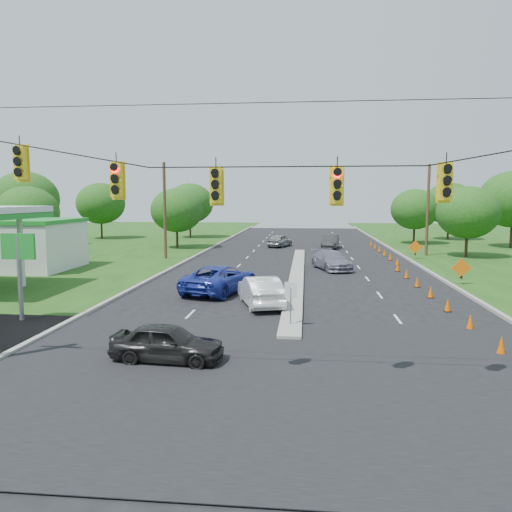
# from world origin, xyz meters

# --- Properties ---
(ground) EXTENTS (160.00, 160.00, 0.00)m
(ground) POSITION_xyz_m (0.00, 0.00, 0.00)
(ground) COLOR black
(ground) RESTS_ON ground
(cross_street) EXTENTS (160.00, 14.00, 0.02)m
(cross_street) POSITION_xyz_m (0.00, 0.00, 0.00)
(cross_street) COLOR black
(cross_street) RESTS_ON ground
(curb_left) EXTENTS (0.25, 110.00, 0.16)m
(curb_left) POSITION_xyz_m (-10.10, 30.00, 0.00)
(curb_left) COLOR gray
(curb_left) RESTS_ON ground
(curb_right) EXTENTS (0.25, 110.00, 0.16)m
(curb_right) POSITION_xyz_m (10.10, 30.00, 0.00)
(curb_right) COLOR gray
(curb_right) RESTS_ON ground
(median) EXTENTS (1.00, 34.00, 0.18)m
(median) POSITION_xyz_m (0.00, 21.00, 0.00)
(median) COLOR gray
(median) RESTS_ON ground
(median_sign) EXTENTS (0.55, 0.06, 2.05)m
(median_sign) POSITION_xyz_m (0.00, 6.00, 1.46)
(median_sign) COLOR gray
(median_sign) RESTS_ON ground
(signal_span) EXTENTS (25.60, 0.32, 9.00)m
(signal_span) POSITION_xyz_m (-0.05, -1.00, 4.97)
(signal_span) COLOR #422D1C
(signal_span) RESTS_ON ground
(utility_pole_far_left) EXTENTS (0.28, 0.28, 9.00)m
(utility_pole_far_left) POSITION_xyz_m (-12.50, 30.00, 4.50)
(utility_pole_far_left) COLOR #422D1C
(utility_pole_far_left) RESTS_ON ground
(utility_pole_far_right) EXTENTS (0.28, 0.28, 9.00)m
(utility_pole_far_right) POSITION_xyz_m (12.50, 35.00, 4.50)
(utility_pole_far_right) COLOR #422D1C
(utility_pole_far_right) RESTS_ON ground
(cone_0) EXTENTS (0.32, 0.32, 0.70)m
(cone_0) POSITION_xyz_m (7.79, 3.00, 0.35)
(cone_0) COLOR #E25600
(cone_0) RESTS_ON ground
(cone_1) EXTENTS (0.32, 0.32, 0.70)m
(cone_1) POSITION_xyz_m (7.79, 6.50, 0.35)
(cone_1) COLOR #E25600
(cone_1) RESTS_ON ground
(cone_2) EXTENTS (0.32, 0.32, 0.70)m
(cone_2) POSITION_xyz_m (7.79, 10.00, 0.35)
(cone_2) COLOR #E25600
(cone_2) RESTS_ON ground
(cone_3) EXTENTS (0.32, 0.32, 0.70)m
(cone_3) POSITION_xyz_m (7.79, 13.50, 0.35)
(cone_3) COLOR #E25600
(cone_3) RESTS_ON ground
(cone_4) EXTENTS (0.32, 0.32, 0.70)m
(cone_4) POSITION_xyz_m (7.79, 17.00, 0.35)
(cone_4) COLOR #E25600
(cone_4) RESTS_ON ground
(cone_5) EXTENTS (0.32, 0.32, 0.70)m
(cone_5) POSITION_xyz_m (7.79, 20.50, 0.35)
(cone_5) COLOR #E25600
(cone_5) RESTS_ON ground
(cone_6) EXTENTS (0.32, 0.32, 0.70)m
(cone_6) POSITION_xyz_m (7.79, 24.00, 0.35)
(cone_6) COLOR #E25600
(cone_6) RESTS_ON ground
(cone_7) EXTENTS (0.32, 0.32, 0.70)m
(cone_7) POSITION_xyz_m (8.39, 27.50, 0.35)
(cone_7) COLOR #E25600
(cone_7) RESTS_ON ground
(cone_8) EXTENTS (0.32, 0.32, 0.70)m
(cone_8) POSITION_xyz_m (8.39, 31.00, 0.35)
(cone_8) COLOR #E25600
(cone_8) RESTS_ON ground
(cone_9) EXTENTS (0.32, 0.32, 0.70)m
(cone_9) POSITION_xyz_m (8.39, 34.50, 0.35)
(cone_9) COLOR #E25600
(cone_9) RESTS_ON ground
(cone_10) EXTENTS (0.32, 0.32, 0.70)m
(cone_10) POSITION_xyz_m (8.39, 38.00, 0.35)
(cone_10) COLOR #E25600
(cone_10) RESTS_ON ground
(cone_11) EXTENTS (0.32, 0.32, 0.70)m
(cone_11) POSITION_xyz_m (8.39, 41.50, 0.35)
(cone_11) COLOR #E25600
(cone_11) RESTS_ON ground
(cone_12) EXTENTS (0.32, 0.32, 0.70)m
(cone_12) POSITION_xyz_m (8.39, 45.00, 0.35)
(cone_12) COLOR #E25600
(cone_12) RESTS_ON ground
(work_sign_1) EXTENTS (1.27, 0.58, 1.37)m
(work_sign_1) POSITION_xyz_m (10.80, 18.00, 1.09)
(work_sign_1) COLOR black
(work_sign_1) RESTS_ON ground
(work_sign_2) EXTENTS (1.27, 0.58, 1.37)m
(work_sign_2) POSITION_xyz_m (10.80, 32.00, 1.09)
(work_sign_2) COLOR black
(work_sign_2) RESTS_ON ground
(tree_2) EXTENTS (5.88, 5.88, 6.86)m
(tree_2) POSITION_xyz_m (-26.00, 30.00, 4.34)
(tree_2) COLOR black
(tree_2) RESTS_ON ground
(tree_3) EXTENTS (7.56, 7.56, 8.82)m
(tree_3) POSITION_xyz_m (-32.00, 40.00, 5.58)
(tree_3) COLOR black
(tree_3) RESTS_ON ground
(tree_4) EXTENTS (6.72, 6.72, 7.84)m
(tree_4) POSITION_xyz_m (-28.00, 52.00, 4.96)
(tree_4) COLOR black
(tree_4) RESTS_ON ground
(tree_5) EXTENTS (5.88, 5.88, 6.86)m
(tree_5) POSITION_xyz_m (-14.00, 40.00, 4.34)
(tree_5) COLOR black
(tree_5) RESTS_ON ground
(tree_6) EXTENTS (6.72, 6.72, 7.84)m
(tree_6) POSITION_xyz_m (-16.00, 55.00, 4.96)
(tree_6) COLOR black
(tree_6) RESTS_ON ground
(tree_9) EXTENTS (5.88, 5.88, 6.86)m
(tree_9) POSITION_xyz_m (16.00, 34.00, 4.34)
(tree_9) COLOR black
(tree_9) RESTS_ON ground
(tree_11) EXTENTS (6.72, 6.72, 7.84)m
(tree_11) POSITION_xyz_m (20.00, 55.00, 4.96)
(tree_11) COLOR black
(tree_11) RESTS_ON ground
(tree_12) EXTENTS (5.88, 5.88, 6.86)m
(tree_12) POSITION_xyz_m (14.00, 48.00, 4.34)
(tree_12) COLOR black
(tree_12) RESTS_ON ground
(black_sedan) EXTENTS (4.09, 1.92, 1.35)m
(black_sedan) POSITION_xyz_m (-4.15, 1.03, 0.68)
(black_sedan) COLOR black
(black_sedan) RESTS_ON ground
(white_sedan) EXTENTS (3.03, 5.12, 1.59)m
(white_sedan) POSITION_xyz_m (-1.75, 10.46, 0.80)
(white_sedan) COLOR silver
(white_sedan) RESTS_ON ground
(blue_pickup) EXTENTS (4.48, 6.59, 1.68)m
(blue_pickup) POSITION_xyz_m (-4.51, 13.91, 0.84)
(blue_pickup) COLOR #202E9C
(blue_pickup) RESTS_ON ground
(silver_car_far) EXTENTS (3.58, 5.60, 1.51)m
(silver_car_far) POSITION_xyz_m (2.69, 24.46, 0.75)
(silver_car_far) COLOR slate
(silver_car_far) RESTS_ON ground
(silver_car_oncoming) EXTENTS (3.17, 4.72, 1.49)m
(silver_car_oncoming) POSITION_xyz_m (-2.44, 42.85, 0.75)
(silver_car_oncoming) COLOR gray
(silver_car_oncoming) RESTS_ON ground
(dark_car_receding) EXTENTS (2.32, 4.97, 1.57)m
(dark_car_receding) POSITION_xyz_m (3.42, 41.75, 0.79)
(dark_car_receding) COLOR #2B2B2B
(dark_car_receding) RESTS_ON ground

